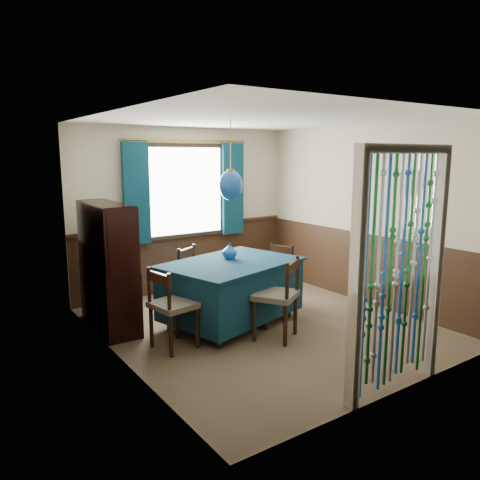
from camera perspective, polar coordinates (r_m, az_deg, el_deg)
floor at (r=5.92m, az=2.76°, el=-10.36°), size 4.00×4.00×0.00m
ceiling at (r=5.55m, az=2.99°, el=14.55°), size 4.00×4.00×0.00m
wall_back at (r=7.28m, az=-6.75°, el=3.63°), size 3.60×0.00×3.60m
wall_front at (r=4.22m, az=19.60°, el=-1.76°), size 3.60×0.00×3.60m
wall_left at (r=4.74m, az=-14.68°, el=-0.21°), size 0.00×4.00×4.00m
wall_right at (r=6.84m, az=14.96°, el=2.92°), size 0.00×4.00×4.00m
wainscot_back at (r=7.39m, az=-6.57°, el=-2.17°), size 3.60×0.00×3.60m
wainscot_front at (r=4.44m, az=18.84°, el=-11.25°), size 3.60×0.00×3.60m
wainscot_left at (r=4.94m, az=-14.12°, el=-8.78°), size 0.00×4.00×4.00m
wainscot_right at (r=6.96m, az=14.60°, el=-3.22°), size 0.00×4.00×4.00m
window at (r=7.21m, az=-6.61°, el=5.96°), size 1.32×0.12×1.42m
doorway at (r=4.30m, az=18.79°, el=-4.24°), size 1.16×0.12×2.18m
dining_table at (r=5.85m, az=-1.09°, el=-5.87°), size 1.88×1.52×0.79m
chair_near at (r=5.39m, az=4.68°, el=-6.84°), size 0.64×0.63×0.95m
chair_far at (r=6.33m, az=-5.34°, el=-4.57°), size 0.58×0.57×0.88m
chair_left at (r=5.15m, az=-8.37°, el=-7.96°), size 0.49×0.51×0.91m
chair_right at (r=6.56m, az=4.37°, el=-4.10°), size 0.51×0.52×0.86m
sideboard at (r=5.92m, az=-15.78°, el=-5.19°), size 0.44×1.18×1.53m
pendant_lamp at (r=5.63m, az=-1.13°, el=6.70°), size 0.29×0.29×0.95m
vase_table at (r=5.91m, az=-1.29°, el=-1.43°), size 0.23×0.23×0.18m
bowl_shelf at (r=5.68m, az=-14.95°, el=-0.32°), size 0.27×0.27×0.05m
vase_sideboard at (r=6.17m, az=-16.38°, el=-1.55°), size 0.23×0.23×0.20m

